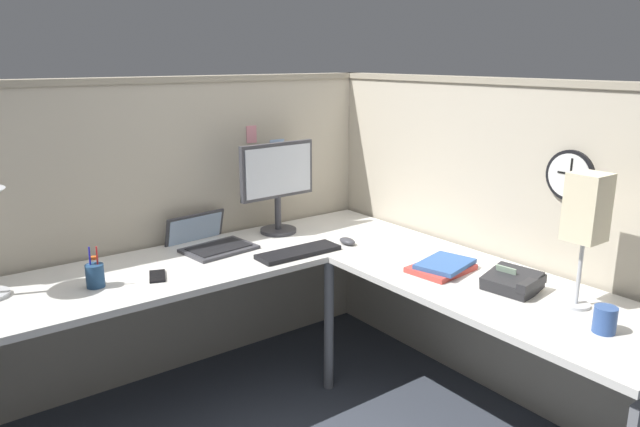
% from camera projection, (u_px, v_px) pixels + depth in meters
% --- Properties ---
extents(ground_plane, '(6.80, 6.80, 0.00)m').
position_uv_depth(ground_plane, '(323.00, 412.00, 2.87)').
color(ground_plane, '#383D47').
extents(cubicle_wall_back, '(2.57, 0.12, 1.58)m').
position_uv_depth(cubicle_wall_back, '(170.00, 228.00, 3.13)').
color(cubicle_wall_back, '#B7AD99').
rests_on(cubicle_wall_back, ground).
extents(cubicle_wall_right, '(0.12, 2.37, 1.58)m').
position_uv_depth(cubicle_wall_right, '(492.00, 238.00, 2.96)').
color(cubicle_wall_right, '#B7AD99').
rests_on(cubicle_wall_right, ground).
extents(desk, '(2.35, 2.15, 0.73)m').
position_uv_depth(desk, '(303.00, 302.00, 2.59)').
color(desk, silver).
rests_on(desk, ground).
extents(monitor, '(0.46, 0.20, 0.50)m').
position_uv_depth(monitor, '(278.00, 181.00, 3.20)').
color(monitor, '#38383D').
rests_on(monitor, desk).
extents(laptop, '(0.38, 0.42, 0.22)m').
position_uv_depth(laptop, '(208.00, 242.00, 3.03)').
color(laptop, '#38383D').
rests_on(laptop, desk).
extents(keyboard, '(0.43, 0.14, 0.02)m').
position_uv_depth(keyboard, '(298.00, 252.00, 2.91)').
color(keyboard, black).
rests_on(keyboard, desk).
extents(computer_mouse, '(0.06, 0.10, 0.03)m').
position_uv_depth(computer_mouse, '(347.00, 241.00, 3.06)').
color(computer_mouse, '#38383D').
rests_on(computer_mouse, desk).
extents(pen_cup, '(0.08, 0.08, 0.18)m').
position_uv_depth(pen_cup, '(95.00, 275.00, 2.48)').
color(pen_cup, navy).
rests_on(pen_cup, desk).
extents(cell_phone, '(0.11, 0.16, 0.01)m').
position_uv_depth(cell_phone, '(157.00, 276.00, 2.61)').
color(cell_phone, black).
rests_on(cell_phone, desk).
extents(office_phone, '(0.22, 0.23, 0.11)m').
position_uv_depth(office_phone, '(514.00, 282.00, 2.45)').
color(office_phone, '#232326').
rests_on(office_phone, desk).
extents(book_stack, '(0.31, 0.25, 0.04)m').
position_uv_depth(book_stack, '(443.00, 266.00, 2.68)').
color(book_stack, '#BF3F38').
rests_on(book_stack, desk).
extents(desk_lamp_paper, '(0.13, 0.13, 0.53)m').
position_uv_depth(desk_lamp_paper, '(587.00, 211.00, 2.21)').
color(desk_lamp_paper, '#B7BABF').
rests_on(desk_lamp_paper, desk).
extents(coffee_mug, '(0.08, 0.08, 0.10)m').
position_uv_depth(coffee_mug, '(605.00, 320.00, 2.07)').
color(coffee_mug, '#2D4C8C').
rests_on(coffee_mug, desk).
extents(wall_clock, '(0.04, 0.22, 0.22)m').
position_uv_depth(wall_clock, '(571.00, 175.00, 2.51)').
color(wall_clock, black).
extents(pinned_note_leftmost, '(0.06, 0.00, 0.09)m').
position_uv_depth(pinned_note_leftmost, '(252.00, 134.00, 3.25)').
color(pinned_note_leftmost, pink).
extents(pinned_note_middle, '(0.09, 0.00, 0.08)m').
position_uv_depth(pinned_note_middle, '(277.00, 147.00, 3.37)').
color(pinned_note_middle, '#99B7E5').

